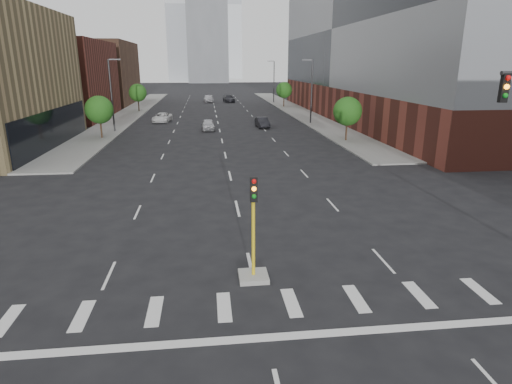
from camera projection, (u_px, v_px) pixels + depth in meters
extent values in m
cube|color=gray|center=(133.00, 112.00, 77.81)|extent=(5.00, 92.00, 0.15)
cube|color=gray|center=(294.00, 110.00, 81.11)|extent=(5.00, 92.00, 0.15)
cube|color=brown|center=(40.00, 80.00, 67.11)|extent=(20.00, 22.00, 12.00)
cube|color=brown|center=(84.00, 73.00, 91.70)|extent=(20.00, 24.00, 13.00)
cube|color=brown|center=(401.00, 102.00, 68.69)|extent=(24.00, 70.00, 5.00)
cube|color=slate|center=(408.00, 30.00, 65.52)|extent=(24.00, 70.00, 17.00)
cube|color=#B2B7BC|center=(190.00, 6.00, 207.36)|extent=(22.00, 22.00, 70.00)
cube|color=#B2B7BC|center=(223.00, 6.00, 245.94)|extent=(20.00, 20.00, 80.00)
cube|color=slate|center=(207.00, 32.00, 192.97)|extent=(18.00, 18.00, 44.00)
cube|color=#999993|center=(253.00, 276.00, 17.63)|extent=(1.20, 1.20, 0.20)
cylinder|color=gold|center=(253.00, 238.00, 17.14)|extent=(0.14, 0.14, 3.20)
cube|color=black|center=(254.00, 189.00, 16.36)|extent=(0.28, 0.18, 1.00)
sphere|color=red|center=(254.00, 181.00, 16.17)|extent=(0.18, 0.18, 0.18)
sphere|color=orange|center=(254.00, 189.00, 16.25)|extent=(0.18, 0.18, 0.18)
sphere|color=#0C7F19|center=(254.00, 196.00, 16.34)|extent=(0.18, 0.18, 0.18)
cube|color=black|center=(504.00, 88.00, 14.97)|extent=(0.28, 0.18, 1.00)
sphere|color=red|center=(508.00, 78.00, 14.75)|extent=(0.18, 0.18, 0.18)
sphere|color=orange|center=(507.00, 87.00, 14.84)|extent=(0.18, 0.18, 0.18)
sphere|color=#0C7F19|center=(505.00, 96.00, 14.93)|extent=(0.18, 0.18, 0.18)
cylinder|color=#2D2D30|center=(312.00, 93.00, 61.60)|extent=(0.20, 0.20, 9.00)
cube|color=#2D2D30|center=(307.00, 60.00, 60.21)|extent=(1.40, 0.22, 0.15)
cylinder|color=#2D2D30|center=(274.00, 82.00, 94.89)|extent=(0.20, 0.20, 9.00)
cube|color=#2D2D30|center=(271.00, 61.00, 93.50)|extent=(1.40, 0.22, 0.15)
cylinder|color=#2D2D30|center=(112.00, 97.00, 53.87)|extent=(0.20, 0.20, 9.00)
cube|color=#2D2D30|center=(115.00, 59.00, 52.66)|extent=(1.40, 0.22, 0.15)
cylinder|color=#382619|center=(101.00, 130.00, 50.06)|extent=(0.20, 0.20, 1.75)
sphere|color=#1A4D14|center=(99.00, 110.00, 49.38)|extent=(3.20, 3.20, 3.20)
cylinder|color=#382619|center=(139.00, 106.00, 78.59)|extent=(0.20, 0.20, 1.75)
sphere|color=#1A4D14|center=(138.00, 93.00, 77.91)|extent=(3.20, 3.20, 3.20)
cylinder|color=#382619|center=(346.00, 132.00, 48.39)|extent=(0.20, 0.20, 1.75)
sphere|color=#1A4D14|center=(348.00, 111.00, 47.70)|extent=(3.20, 3.20, 3.20)
cylinder|color=#382619|center=(284.00, 102.00, 86.43)|extent=(0.20, 0.20, 1.75)
sphere|color=#1A4D14|center=(284.00, 90.00, 85.75)|extent=(3.20, 3.20, 3.20)
imported|color=#B0B1B5|center=(208.00, 125.00, 56.77)|extent=(1.82, 4.32, 1.46)
imported|color=black|center=(262.00, 122.00, 59.16)|extent=(1.73, 4.26, 1.37)
imported|color=white|center=(162.00, 117.00, 64.62)|extent=(2.94, 5.20, 1.37)
imported|color=black|center=(229.00, 99.00, 97.81)|extent=(2.80, 5.68, 1.59)
imported|color=#B9B9BE|center=(208.00, 98.00, 97.60)|extent=(2.33, 5.17, 1.72)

